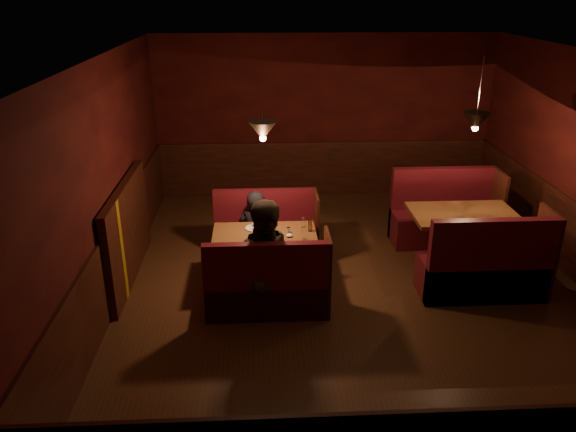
{
  "coord_description": "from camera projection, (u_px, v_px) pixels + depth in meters",
  "views": [
    {
      "loc": [
        -1.18,
        -6.41,
        3.65
      ],
      "look_at": [
        -0.83,
        0.12,
        0.95
      ],
      "focal_mm": 35.0,
      "sensor_mm": 36.0,
      "label": 1
    }
  ],
  "objects": [
    {
      "name": "diner_a",
      "position": [
        256.0,
        215.0,
        7.7
      ],
      "size": [
        0.61,
        0.51,
        1.43
      ],
      "primitive_type": "imported",
      "rotation": [
        0.0,
        0.0,
        2.76
      ],
      "color": "black",
      "rests_on": "ground"
    },
    {
      "name": "main_table",
      "position": [
        266.0,
        245.0,
        7.21
      ],
      "size": [
        1.32,
        0.8,
        0.93
      ],
      "color": "#56321B",
      "rests_on": "ground"
    },
    {
      "name": "main_bench_far",
      "position": [
        266.0,
        237.0,
        7.99
      ],
      "size": [
        1.46,
        0.52,
        0.99
      ],
      "color": "#520D14",
      "rests_on": "ground"
    },
    {
      "name": "room",
      "position": [
        333.0,
        210.0,
        6.99
      ],
      "size": [
        6.02,
        7.02,
        2.92
      ],
      "color": "#4B2F1C",
      "rests_on": "ground"
    },
    {
      "name": "diner_b",
      "position": [
        270.0,
        245.0,
        6.43
      ],
      "size": [
        0.88,
        0.7,
        1.76
      ],
      "primitive_type": "imported",
      "rotation": [
        0.0,
        0.0,
        0.04
      ],
      "color": "black",
      "rests_on": "ground"
    },
    {
      "name": "second_table",
      "position": [
        462.0,
        227.0,
        7.65
      ],
      "size": [
        1.42,
        0.91,
        0.8
      ],
      "color": "#56321B",
      "rests_on": "ground"
    },
    {
      "name": "second_bench_far",
      "position": [
        444.0,
        219.0,
        8.52
      ],
      "size": [
        1.57,
        0.59,
        1.12
      ],
      "color": "#520D14",
      "rests_on": "ground"
    },
    {
      "name": "main_bench_near",
      "position": [
        268.0,
        290.0,
        6.6
      ],
      "size": [
        1.46,
        0.52,
        0.99
      ],
      "color": "#520D14",
      "rests_on": "ground"
    },
    {
      "name": "second_bench_near",
      "position": [
        486.0,
        271.0,
        6.96
      ],
      "size": [
        1.57,
        0.59,
        1.12
      ],
      "color": "#520D14",
      "rests_on": "ground"
    }
  ]
}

